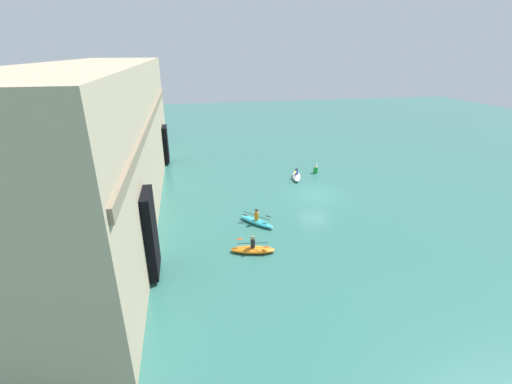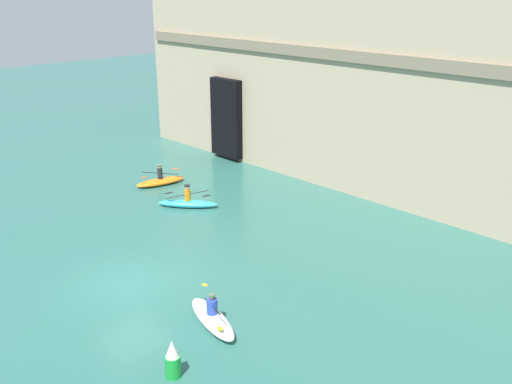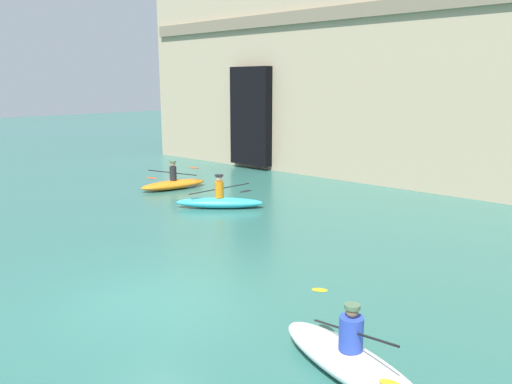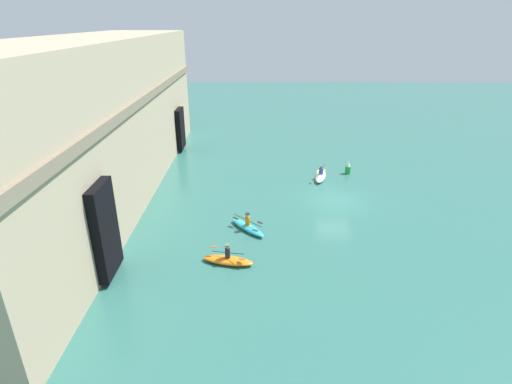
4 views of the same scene
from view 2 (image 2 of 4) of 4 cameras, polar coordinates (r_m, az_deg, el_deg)
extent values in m
plane|color=#2D665B|center=(22.28, -12.56, -8.90)|extent=(120.00, 120.00, 0.00)
cube|color=tan|center=(31.84, 16.05, 10.34)|extent=(36.74, 7.67, 11.19)
cube|color=#7C6E59|center=(28.32, 12.35, 12.83)|extent=(36.00, 0.24, 0.58)
cube|color=black|center=(36.02, -2.87, 7.42)|extent=(2.41, 0.70, 4.89)
ellipsoid|color=orange|center=(32.27, -9.53, 1.03)|extent=(1.46, 2.95, 0.36)
cylinder|color=#232328|center=(32.12, -9.58, 1.82)|extent=(0.28, 0.28, 0.57)
sphere|color=tan|center=(32.00, -9.62, 2.50)|extent=(0.23, 0.23, 0.23)
cylinder|color=#4C6B4C|center=(31.97, -9.63, 2.66)|extent=(0.29, 0.29, 0.06)
cylinder|color=black|center=(32.12, -9.58, 1.87)|extent=(0.92, 1.82, 0.39)
ellipsoid|color=#D84C19|center=(32.20, -8.05, 2.29)|extent=(0.36, 0.48, 0.13)
ellipsoid|color=#D84C19|center=(32.05, -11.12, 1.44)|extent=(0.36, 0.48, 0.13)
ellipsoid|color=white|center=(19.35, -4.39, -12.53)|extent=(2.96, 1.54, 0.44)
cylinder|color=#2D47B7|center=(19.09, -4.42, -11.34)|extent=(0.36, 0.36, 0.51)
sphere|color=#9E704C|center=(18.91, -4.45, -10.44)|extent=(0.19, 0.19, 0.19)
cylinder|color=#4C6B4C|center=(18.88, -4.46, -10.24)|extent=(0.23, 0.23, 0.06)
cylinder|color=black|center=(19.08, -4.43, -11.27)|extent=(1.92, 0.96, 0.65)
ellipsoid|color=yellow|center=(19.73, -5.15, -9.22)|extent=(0.47, 0.35, 0.17)
ellipsoid|color=yellow|center=(18.46, -3.65, -13.46)|extent=(0.47, 0.35, 0.17)
ellipsoid|color=#33B2C6|center=(28.87, -6.82, -1.17)|extent=(2.77, 2.46, 0.37)
cylinder|color=orange|center=(28.70, -6.86, -0.29)|extent=(0.30, 0.30, 0.58)
sphere|color=beige|center=(28.56, -6.89, 0.47)|extent=(0.23, 0.23, 0.23)
cylinder|color=#232328|center=(28.53, -6.90, 0.65)|extent=(0.29, 0.29, 0.06)
cylinder|color=black|center=(28.69, -6.86, -0.24)|extent=(1.26, 1.76, 0.33)
ellipsoid|color=black|center=(28.62, -8.76, -0.10)|extent=(0.40, 0.47, 0.11)
ellipsoid|color=black|center=(28.79, -4.98, -0.38)|extent=(0.40, 0.47, 0.11)
cylinder|color=green|center=(17.24, -8.29, -16.86)|extent=(0.46, 0.46, 0.67)
cone|color=white|center=(16.89, -8.40, -15.24)|extent=(0.39, 0.39, 0.52)
camera|label=1|loc=(48.38, -20.44, 20.74)|focal=24.00mm
camera|label=3|loc=(12.05, -16.17, -12.96)|focal=35.00mm
camera|label=4|loc=(46.41, -26.52, 20.35)|focal=28.00mm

